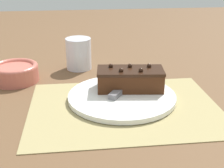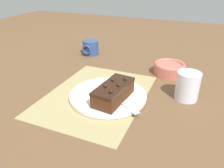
{
  "view_description": "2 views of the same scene",
  "coord_description": "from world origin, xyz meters",
  "px_view_note": "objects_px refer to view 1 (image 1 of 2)",
  "views": [
    {
      "loc": [
        -0.11,
        -0.67,
        0.34
      ],
      "look_at": [
        -0.03,
        0.02,
        0.06
      ],
      "focal_mm": 50.0,
      "sensor_mm": 36.0,
      "label": 1
    },
    {
      "loc": [
        0.62,
        0.32,
        0.4
      ],
      "look_at": [
        -0.02,
        0.05,
        0.05
      ],
      "focal_mm": 35.0,
      "sensor_mm": 36.0,
      "label": 2
    }
  ],
  "objects_px": {
    "cake_plate": "(121,96)",
    "drinking_glass": "(79,54)",
    "serving_knife": "(123,89)",
    "small_bowl": "(15,72)",
    "chocolate_cake": "(130,79)"
  },
  "relations": [
    {
      "from": "cake_plate",
      "to": "serving_knife",
      "type": "height_order",
      "value": "serving_knife"
    },
    {
      "from": "small_bowl",
      "to": "chocolate_cake",
      "type": "bearing_deg",
      "value": -22.7
    },
    {
      "from": "chocolate_cake",
      "to": "serving_knife",
      "type": "relative_size",
      "value": 1.01
    },
    {
      "from": "small_bowl",
      "to": "drinking_glass",
      "type": "bearing_deg",
      "value": 26.09
    },
    {
      "from": "chocolate_cake",
      "to": "small_bowl",
      "type": "bearing_deg",
      "value": 157.3
    },
    {
      "from": "drinking_glass",
      "to": "small_bowl",
      "type": "bearing_deg",
      "value": -153.91
    },
    {
      "from": "cake_plate",
      "to": "chocolate_cake",
      "type": "relative_size",
      "value": 1.53
    },
    {
      "from": "chocolate_cake",
      "to": "small_bowl",
      "type": "height_order",
      "value": "chocolate_cake"
    },
    {
      "from": "drinking_glass",
      "to": "cake_plate",
      "type": "bearing_deg",
      "value": -68.4
    },
    {
      "from": "serving_knife",
      "to": "drinking_glass",
      "type": "height_order",
      "value": "drinking_glass"
    },
    {
      "from": "cake_plate",
      "to": "small_bowl",
      "type": "bearing_deg",
      "value": 150.27
    },
    {
      "from": "cake_plate",
      "to": "drinking_glass",
      "type": "relative_size",
      "value": 2.74
    },
    {
      "from": "chocolate_cake",
      "to": "serving_knife",
      "type": "bearing_deg",
      "value": -154.16
    },
    {
      "from": "chocolate_cake",
      "to": "serving_knife",
      "type": "distance_m",
      "value": 0.03
    },
    {
      "from": "cake_plate",
      "to": "drinking_glass",
      "type": "xyz_separation_m",
      "value": [
        -0.1,
        0.26,
        0.04
      ]
    }
  ]
}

